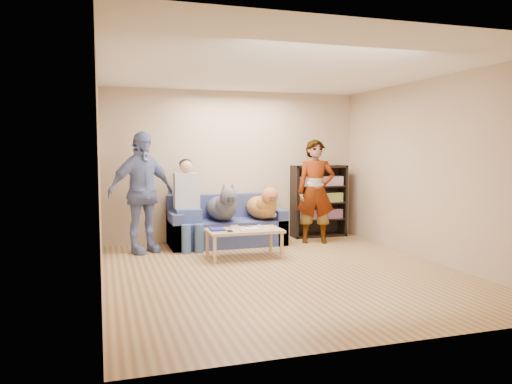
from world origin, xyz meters
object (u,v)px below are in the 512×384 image
object	(u,v)px
sofa	(226,228)
dog_gray	(223,207)
dog_tan	(263,206)
bookshelf	(319,199)
person_standing_left	(141,192)
notebook_blue	(217,229)
coffee_table	(244,232)
person_seated	(188,200)
camera_silver	(234,227)
person_standing_right	(316,192)

from	to	relation	value
sofa	dog_gray	bearing A→B (deg)	-119.67
dog_tan	bookshelf	bearing A→B (deg)	19.03
person_standing_left	notebook_blue	bearing A→B (deg)	-61.97
person_standing_left	coffee_table	bearing A→B (deg)	-54.84
person_seated	coffee_table	size ratio (longest dim) A/B	1.34
camera_silver	sofa	bearing A→B (deg)	83.47
dog_tan	coffee_table	size ratio (longest dim) A/B	1.07
bookshelf	person_standing_right	bearing A→B (deg)	-118.97
person_standing_right	person_seated	xyz separation A→B (m)	(-2.16, 0.19, -0.10)
notebook_blue	dog_gray	distance (m)	0.94
notebook_blue	coffee_table	xyz separation A→B (m)	(0.40, -0.05, -0.06)
person_seated	person_standing_left	bearing A→B (deg)	-169.58
notebook_blue	camera_silver	distance (m)	0.29
coffee_table	bookshelf	world-z (taller)	bookshelf
dog_gray	person_standing_left	bearing A→B (deg)	-175.67
notebook_blue	dog_tan	distance (m)	1.31
sofa	coffee_table	world-z (taller)	sofa
person_standing_left	coffee_table	size ratio (longest dim) A/B	1.70
bookshelf	person_standing_left	bearing A→B (deg)	-171.19
camera_silver	bookshelf	bearing A→B (deg)	31.94
dog_gray	person_standing_right	bearing A→B (deg)	-5.62
person_seated	dog_gray	xyz separation A→B (m)	(0.57, -0.04, -0.12)
camera_silver	person_standing_right	bearing A→B (deg)	21.68
person_standing_left	notebook_blue	xyz separation A→B (m)	(1.01, -0.76, -0.50)
person_standing_left	coffee_table	world-z (taller)	person_standing_left
sofa	coffee_table	size ratio (longest dim) A/B	1.73
person_standing_right	notebook_blue	distance (m)	2.06
dog_tan	coffee_table	bearing A→B (deg)	-122.97
person_standing_left	notebook_blue	world-z (taller)	person_standing_left
person_seated	coffee_table	distance (m)	1.23
person_standing_left	sofa	bearing A→B (deg)	-14.19
person_standing_left	camera_silver	bearing A→B (deg)	-53.13
person_standing_left	bookshelf	size ratio (longest dim) A/B	1.44
person_standing_right	camera_silver	bearing A→B (deg)	-141.35
coffee_table	sofa	bearing A→B (deg)	90.56
camera_silver	person_seated	size ratio (longest dim) A/B	0.07
dog_gray	dog_tan	size ratio (longest dim) A/B	1.08
person_standing_right	camera_silver	size ratio (longest dim) A/B	15.96
sofa	person_seated	size ratio (longest dim) A/B	1.29
dog_tan	dog_gray	bearing A→B (deg)	178.26
coffee_table	camera_silver	bearing A→B (deg)	135.00
coffee_table	notebook_blue	bearing A→B (deg)	172.87
camera_silver	dog_gray	size ratio (longest dim) A/B	0.09
camera_silver	dog_gray	xyz separation A→B (m)	(0.02, 0.79, 0.21)
person_standing_right	bookshelf	size ratio (longest dim) A/B	1.35
dog_gray	camera_silver	bearing A→B (deg)	-91.20
dog_tan	person_seated	bearing A→B (deg)	177.40
person_seated	dog_gray	distance (m)	0.58
notebook_blue	sofa	distance (m)	1.11
bookshelf	dog_tan	bearing A→B (deg)	-160.97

